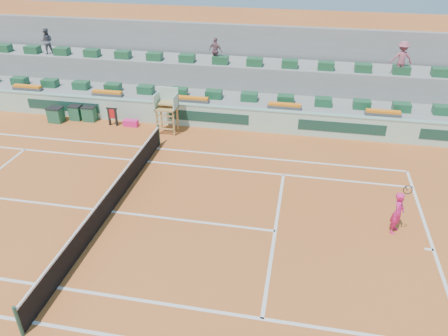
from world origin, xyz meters
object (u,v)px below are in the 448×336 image
Objects in this scene: umpire_chair at (167,105)px; tennis_player at (398,213)px; drink_cooler_a at (90,113)px; player_bag at (131,123)px.

tennis_player is (10.66, -6.66, -0.71)m from umpire_chair.
player_bag is at bearing -6.76° from drink_cooler_a.
player_bag is 2.65m from umpire_chair.
umpire_chair is 12.59m from tennis_player.
player_bag is at bearing 172.52° from umpire_chair.
drink_cooler_a reaches higher than player_bag.
tennis_player is at bearing -25.15° from drink_cooler_a.
tennis_player is at bearing -31.99° from umpire_chair.
drink_cooler_a is (-2.54, 0.30, 0.25)m from player_bag.
drink_cooler_a is at bearing 173.24° from player_bag.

